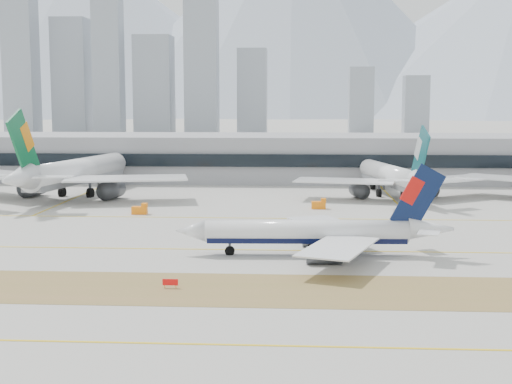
# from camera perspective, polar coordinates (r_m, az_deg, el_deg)

# --- Properties ---
(ground) EXTENTS (3000.00, 3000.00, 0.00)m
(ground) POSITION_cam_1_polar(r_m,az_deg,el_deg) (132.29, -2.37, -4.19)
(ground) COLOR #A8A59D
(ground) RESTS_ON ground
(apron_markings) EXTENTS (360.00, 122.22, 0.06)m
(apron_markings) POSITION_cam_1_polar(r_m,az_deg,el_deg) (80.54, -6.27, -11.72)
(apron_markings) COLOR olive
(apron_markings) RESTS_ON ground
(taxiing_airliner) EXTENTS (47.82, 41.56, 16.07)m
(taxiing_airliner) POSITION_cam_1_polar(r_m,az_deg,el_deg) (122.46, 4.89, -3.28)
(taxiing_airliner) COLOR white
(taxiing_airliner) RESTS_ON ground
(widebody_eva) EXTENTS (69.08, 68.44, 25.01)m
(widebody_eva) POSITION_cam_1_polar(r_m,az_deg,el_deg) (202.28, -14.40, 1.45)
(widebody_eva) COLOR white
(widebody_eva) RESTS_ON ground
(widebody_cathay) EXTENTS (57.15, 56.74, 20.78)m
(widebody_cathay) POSITION_cam_1_polar(r_m,az_deg,el_deg) (200.37, 10.89, 1.17)
(widebody_cathay) COLOR white
(widebody_cathay) RESTS_ON ground
(terminal) EXTENTS (280.00, 43.10, 15.00)m
(terminal) POSITION_cam_1_polar(r_m,az_deg,el_deg) (244.93, 0.31, 2.84)
(terminal) COLOR gray
(terminal) RESTS_ON ground
(hold_sign_left) EXTENTS (2.20, 0.15, 1.35)m
(hold_sign_left) POSITION_cam_1_polar(r_m,az_deg,el_deg) (101.83, -6.87, -7.19)
(hold_sign_left) COLOR red
(hold_sign_left) RESTS_ON ground
(gse_b) EXTENTS (3.55, 2.00, 2.60)m
(gse_b) POSITION_cam_1_polar(r_m,az_deg,el_deg) (169.32, -9.24, -1.41)
(gse_b) COLOR orange
(gse_b) RESTS_ON ground
(gse_c) EXTENTS (3.55, 2.00, 2.60)m
(gse_c) POSITION_cam_1_polar(r_m,az_deg,el_deg) (176.20, 5.08, -1.01)
(gse_c) COLOR orange
(gse_c) RESTS_ON ground
(city_skyline) EXTENTS (342.00, 49.80, 140.00)m
(city_skyline) POSITION_cam_1_polar(r_m,az_deg,el_deg) (595.14, -8.36, 9.39)
(city_skyline) COLOR gray
(city_skyline) RESTS_ON ground
(mountain_ridge) EXTENTS (2830.00, 1120.00, 470.00)m
(mountain_ridge) POSITION_cam_1_polar(r_m,az_deg,el_deg) (1541.20, 4.20, 12.96)
(mountain_ridge) COLOR #9EA8B7
(mountain_ridge) RESTS_ON ground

